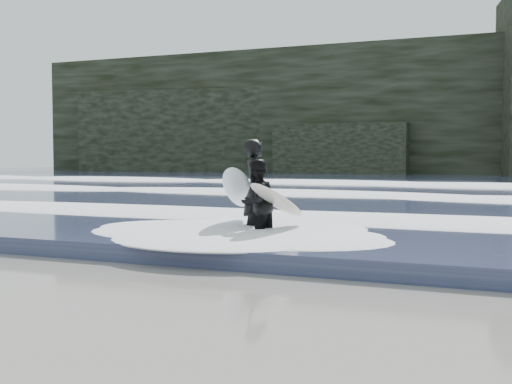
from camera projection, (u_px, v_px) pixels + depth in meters
ground at (53, 316)px, 6.77m from camera, size 120.00×120.00×0.00m
sea at (428, 184)px, 33.49m from camera, size 90.00×52.00×0.30m
headland at (460, 111)px, 48.87m from camera, size 70.00×9.00×10.00m
foam_near at (312, 210)px, 15.04m from camera, size 60.00×3.20×0.20m
foam_mid at (375, 193)px, 21.49m from camera, size 60.00×4.00×0.24m
foam_far at (416, 182)px, 29.78m from camera, size 60.00×4.80×0.30m
surfer_left at (253, 191)px, 12.37m from camera, size 1.34×2.04×2.00m
surfer_right at (258, 203)px, 11.67m from camera, size 1.17×1.83×1.62m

